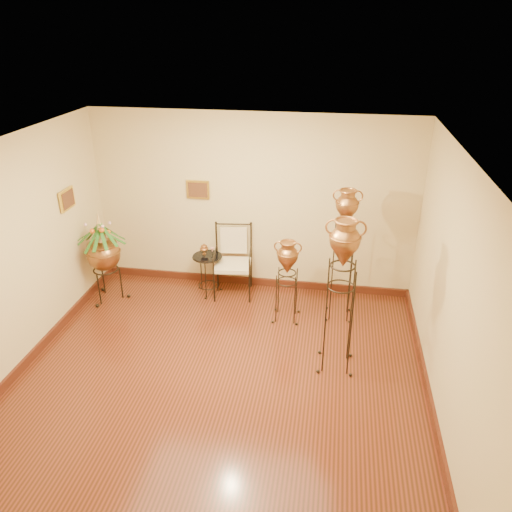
% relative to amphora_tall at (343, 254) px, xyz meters
% --- Properties ---
extents(ground, '(5.00, 5.00, 0.00)m').
position_rel_amphora_tall_xyz_m(ground, '(-1.41, -1.74, -1.01)').
color(ground, maroon).
rests_on(ground, ground).
extents(room_shell, '(5.02, 5.02, 2.81)m').
position_rel_amphora_tall_xyz_m(room_shell, '(-1.42, -1.73, 0.72)').
color(room_shell, '#CEB685').
rests_on(room_shell, ground).
extents(amphora_tall, '(0.51, 0.51, 1.98)m').
position_rel_amphora_tall_xyz_m(amphora_tall, '(0.00, 0.00, 0.00)').
color(amphora_tall, black).
rests_on(amphora_tall, ground).
extents(amphora_mid, '(0.51, 0.51, 2.01)m').
position_rel_amphora_tall_xyz_m(amphora_mid, '(-0.02, -1.17, 0.01)').
color(amphora_mid, black).
rests_on(amphora_mid, ground).
extents(amphora_short, '(0.41, 0.41, 1.25)m').
position_rel_amphora_tall_xyz_m(amphora_short, '(-0.76, -0.18, -0.39)').
color(amphora_short, black).
rests_on(amphora_short, ground).
extents(planter_urn, '(0.99, 0.99, 1.47)m').
position_rel_amphora_tall_xyz_m(planter_urn, '(-3.56, -0.07, -0.19)').
color(planter_urn, black).
rests_on(planter_urn, ground).
extents(armchair, '(0.70, 0.66, 1.12)m').
position_rel_amphora_tall_xyz_m(armchair, '(-1.66, 0.38, -0.45)').
color(armchair, black).
rests_on(armchair, ground).
extents(side_table, '(0.59, 0.59, 0.83)m').
position_rel_amphora_tall_xyz_m(side_table, '(-2.06, 0.36, -0.67)').
color(side_table, black).
rests_on(side_table, ground).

